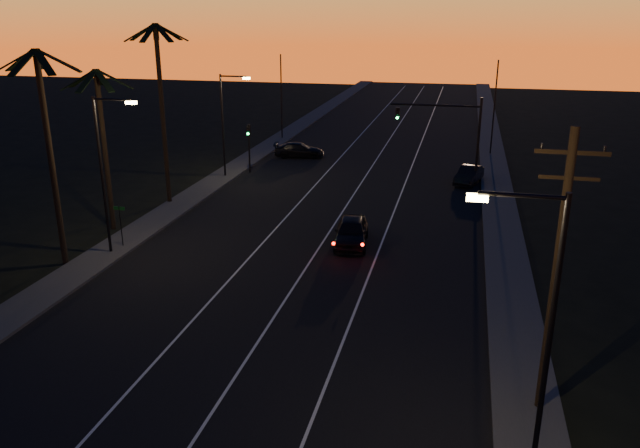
% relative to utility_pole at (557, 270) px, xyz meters
% --- Properties ---
extents(road, '(20.00, 170.00, 0.01)m').
position_rel_utility_pole_xyz_m(road, '(-11.60, 20.00, -5.31)').
color(road, black).
rests_on(road, ground).
extents(sidewalk_left, '(2.40, 170.00, 0.16)m').
position_rel_utility_pole_xyz_m(sidewalk_left, '(-22.80, 20.00, -5.24)').
color(sidewalk_left, '#333330').
rests_on(sidewalk_left, ground).
extents(sidewalk_right, '(2.40, 170.00, 0.16)m').
position_rel_utility_pole_xyz_m(sidewalk_right, '(-0.40, 20.00, -5.24)').
color(sidewalk_right, '#333330').
rests_on(sidewalk_right, ground).
extents(lane_stripe_left, '(0.12, 160.00, 0.01)m').
position_rel_utility_pole_xyz_m(lane_stripe_left, '(-14.60, 20.00, -5.30)').
color(lane_stripe_left, silver).
rests_on(lane_stripe_left, road).
extents(lane_stripe_mid, '(0.12, 160.00, 0.01)m').
position_rel_utility_pole_xyz_m(lane_stripe_mid, '(-11.10, 20.00, -5.30)').
color(lane_stripe_mid, silver).
rests_on(lane_stripe_mid, road).
extents(lane_stripe_right, '(0.12, 160.00, 0.01)m').
position_rel_utility_pole_xyz_m(lane_stripe_right, '(-7.60, 20.00, -5.30)').
color(lane_stripe_right, silver).
rests_on(lane_stripe_right, road).
extents(palm_near, '(4.25, 4.16, 11.53)m').
position_rel_utility_pole_xyz_m(palm_near, '(-24.20, 8.00, 1.76)').
color(palm_near, black).
rests_on(palm_near, ground).
extents(palm_mid, '(4.25, 4.16, 10.03)m').
position_rel_utility_pole_xyz_m(palm_mid, '(-24.80, 14.00, 0.94)').
color(palm_mid, black).
rests_on(palm_mid, ground).
extents(palm_far, '(4.25, 4.16, 12.53)m').
position_rel_utility_pole_xyz_m(palm_far, '(-23.80, 20.00, 2.30)').
color(palm_far, black).
rests_on(palm_far, ground).
extents(streetlight_left_near, '(2.55, 0.26, 9.00)m').
position_rel_utility_pole_xyz_m(streetlight_left_near, '(-22.30, 10.00, 0.01)').
color(streetlight_left_near, black).
rests_on(streetlight_left_near, ground).
extents(streetlight_left_far, '(2.55, 0.26, 8.50)m').
position_rel_utility_pole_xyz_m(streetlight_left_far, '(-22.29, 28.00, -0.25)').
color(streetlight_left_far, black).
rests_on(streetlight_left_far, ground).
extents(streetlight_right_near, '(2.55, 0.26, 9.00)m').
position_rel_utility_pole_xyz_m(streetlight_right_near, '(-0.90, -4.00, 0.01)').
color(streetlight_right_near, black).
rests_on(streetlight_right_near, ground).
extents(street_sign, '(0.70, 0.06, 2.60)m').
position_rel_utility_pole_xyz_m(street_sign, '(-22.40, 11.00, -3.66)').
color(street_sign, black).
rests_on(street_sign, ground).
extents(utility_pole, '(2.20, 0.28, 10.00)m').
position_rel_utility_pole_xyz_m(utility_pole, '(0.00, 0.00, 0.00)').
color(utility_pole, black).
rests_on(utility_pole, ground).
extents(signal_mast, '(7.10, 0.41, 7.00)m').
position_rel_utility_pole_xyz_m(signal_mast, '(-4.46, 29.99, -0.53)').
color(signal_mast, black).
rests_on(signal_mast, ground).
extents(signal_post, '(0.28, 0.37, 4.20)m').
position_rel_utility_pole_xyz_m(signal_post, '(-21.10, 29.98, -2.42)').
color(signal_post, black).
rests_on(signal_post, ground).
extents(far_pole_left, '(0.14, 0.14, 9.00)m').
position_rel_utility_pole_xyz_m(far_pole_left, '(-22.60, 45.00, -0.82)').
color(far_pole_left, black).
rests_on(far_pole_left, ground).
extents(far_pole_right, '(0.14, 0.14, 9.00)m').
position_rel_utility_pole_xyz_m(far_pole_right, '(-0.60, 42.00, -0.82)').
color(far_pole_right, black).
rests_on(far_pole_right, ground).
extents(lead_car, '(2.40, 5.41, 1.60)m').
position_rel_utility_pole_xyz_m(lead_car, '(-9.36, 14.63, -4.50)').
color(lead_car, black).
rests_on(lead_car, road).
extents(right_car, '(2.48, 4.44, 1.39)m').
position_rel_utility_pole_xyz_m(right_car, '(-2.60, 30.57, -4.61)').
color(right_car, black).
rests_on(right_car, road).
extents(cross_car, '(5.01, 2.74, 1.38)m').
position_rel_utility_pole_xyz_m(cross_car, '(-18.48, 36.74, -4.62)').
color(cross_car, black).
rests_on(cross_car, road).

